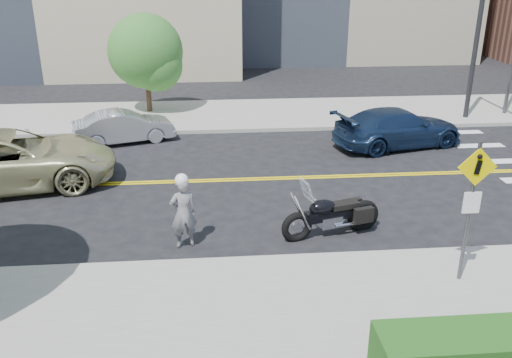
{
  "coord_description": "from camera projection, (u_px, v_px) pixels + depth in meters",
  "views": [
    {
      "loc": [
        -0.87,
        -15.64,
        6.29
      ],
      "look_at": [
        0.22,
        -2.98,
        1.2
      ],
      "focal_mm": 38.0,
      "sensor_mm": 36.0,
      "label": 1
    }
  ],
  "objects": [
    {
      "name": "ground_plane",
      "position": [
        241.0,
        180.0,
        16.87
      ],
      "size": [
        120.0,
        120.0,
        0.0
      ],
      "primitive_type": "plane",
      "color": "black",
      "rests_on": "ground"
    },
    {
      "name": "sidewalk_near",
      "position": [
        265.0,
        328.0,
        9.91
      ],
      "size": [
        60.0,
        5.0,
        0.15
      ],
      "primitive_type": "cube",
      "color": "#9E9B91",
      "rests_on": "ground_plane"
    },
    {
      "name": "sidewalk_far",
      "position": [
        230.0,
        115.0,
        23.78
      ],
      "size": [
        60.0,
        5.0,
        0.15
      ],
      "primitive_type": "cube",
      "color": "#9E9B91",
      "rests_on": "ground_plane"
    },
    {
      "name": "traffic_light",
      "position": [
        493.0,
        8.0,
        20.63
      ],
      "size": [
        0.28,
        4.5,
        7.0
      ],
      "color": "black",
      "rests_on": "sidewalk_far"
    },
    {
      "name": "pedestrian_sign",
      "position": [
        472.0,
        199.0,
        10.64
      ],
      "size": [
        0.78,
        0.08,
        3.0
      ],
      "color": "#4C4C51",
      "rests_on": "sidewalk_near"
    },
    {
      "name": "motorcyclist",
      "position": [
        183.0,
        211.0,
        12.59
      ],
      "size": [
        0.71,
        0.55,
        1.85
      ],
      "rotation": [
        0.0,
        0.0,
        3.38
      ],
      "color": "silver",
      "rests_on": "ground"
    },
    {
      "name": "motorcycle",
      "position": [
        332.0,
        206.0,
        13.2
      ],
      "size": [
        2.66,
        1.41,
        1.55
      ],
      "primitive_type": null,
      "rotation": [
        0.0,
        0.0,
        0.26
      ],
      "color": "black",
      "rests_on": "ground"
    },
    {
      "name": "suv",
      "position": [
        10.0,
        160.0,
        16.06
      ],
      "size": [
        6.57,
        4.01,
        1.7
      ],
      "primitive_type": "imported",
      "rotation": [
        0.0,
        0.0,
        1.78
      ],
      "color": "#C3BF8F",
      "rests_on": "ground"
    },
    {
      "name": "parked_car_silver",
      "position": [
        124.0,
        127.0,
        20.17
      ],
      "size": [
        3.87,
        2.33,
        1.2
      ],
      "primitive_type": "imported",
      "rotation": [
        0.0,
        0.0,
        1.88
      ],
      "color": "#AEAFB6",
      "rests_on": "ground"
    },
    {
      "name": "parked_car_blue",
      "position": [
        398.0,
        128.0,
        19.71
      ],
      "size": [
        5.16,
        3.11,
        1.4
      ],
      "primitive_type": "imported",
      "rotation": [
        0.0,
        0.0,
        1.82
      ],
      "color": "#1A2D4E",
      "rests_on": "ground"
    },
    {
      "name": "tree_far_a",
      "position": [
        145.0,
        51.0,
        23.16
      ],
      "size": [
        3.19,
        3.19,
        4.36
      ],
      "rotation": [
        0.0,
        0.0,
        0.12
      ],
      "color": "#382619",
      "rests_on": "ground"
    }
  ]
}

